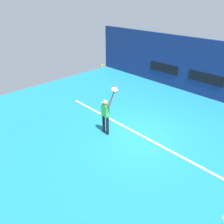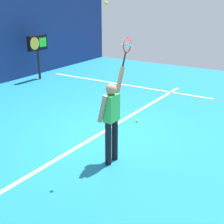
% 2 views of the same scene
% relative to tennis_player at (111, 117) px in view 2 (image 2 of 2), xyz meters
% --- Properties ---
extents(ground_plane, '(18.00, 18.00, 0.00)m').
position_rel_tennis_player_xyz_m(ground_plane, '(1.19, 0.98, -1.01)').
color(ground_plane, teal).
extents(court_baseline, '(10.00, 0.10, 0.01)m').
position_rel_tennis_player_xyz_m(court_baseline, '(1.19, 1.03, -1.00)').
color(court_baseline, white).
rests_on(court_baseline, ground_plane).
extents(court_sideline, '(0.10, 7.00, 0.01)m').
position_rel_tennis_player_xyz_m(court_sideline, '(5.54, 2.98, -1.00)').
color(court_sideline, white).
rests_on(court_sideline, ground_plane).
extents(tennis_player, '(0.70, 0.31, 1.96)m').
position_rel_tennis_player_xyz_m(tennis_player, '(0.00, 0.00, 0.00)').
color(tennis_player, black).
rests_on(tennis_player, ground_plane).
extents(tennis_racket, '(0.41, 0.27, 0.62)m').
position_rel_tennis_player_xyz_m(tennis_racket, '(0.56, -0.00, 1.32)').
color(tennis_racket, black).
extents(tennis_ball, '(0.07, 0.07, 0.07)m').
position_rel_tennis_player_xyz_m(tennis_ball, '(-0.16, 0.01, 2.16)').
color(tennis_ball, '#CCE033').
extents(scoreboard_clock, '(0.96, 0.20, 1.80)m').
position_rel_tennis_player_xyz_m(scoreboard_clock, '(4.47, 6.42, 0.40)').
color(scoreboard_clock, black).
rests_on(scoreboard_clock, ground_plane).
extents(spare_ball, '(0.07, 0.07, 0.07)m').
position_rel_tennis_player_xyz_m(spare_ball, '(2.31, 0.64, -0.98)').
color(spare_ball, '#CCE033').
rests_on(spare_ball, ground_plane).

